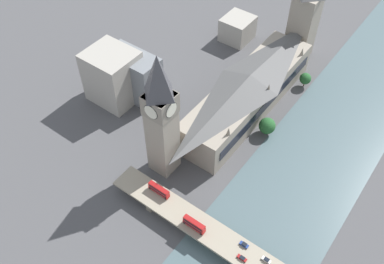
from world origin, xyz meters
name	(u,v)px	position (x,y,z in m)	size (l,w,h in m)	color
ground_plane	(263,127)	(0.00, 0.00, 0.00)	(600.00, 600.00, 0.00)	#4C4C4F
river_water	(318,155)	(-34.29, 0.00, 0.15)	(56.57, 360.00, 0.30)	#4C6066
parliament_hall	(248,92)	(15.95, -8.00, 12.76)	(26.36, 105.64, 25.68)	gray
clock_tower	(161,115)	(27.79, 54.92, 38.16)	(13.42, 13.42, 72.91)	gray
victoria_tower	(304,22)	(16.01, -72.49, 25.70)	(15.35, 15.35, 55.40)	gray
road_bridge	(244,256)	(-34.29, 75.71, 5.28)	(145.14, 13.39, 6.49)	gray
double_decker_bus_lead	(159,190)	(16.14, 73.13, 9.06)	(11.67, 2.49, 4.64)	red
double_decker_bus_mid	(194,224)	(-8.74, 78.22, 9.30)	(11.30, 2.57, 5.10)	red
car_northbound_lead	(242,258)	(-34.38, 78.14, 7.15)	(4.53, 1.76, 1.27)	maroon
car_northbound_tail	(244,245)	(-31.75, 72.25, 7.22)	(4.19, 1.86, 1.49)	navy
car_southbound_mid	(266,260)	(-43.23, 72.62, 7.21)	(4.28, 1.87, 1.43)	silver
city_block_west	(134,75)	(77.36, 21.77, 14.50)	(32.39, 16.72, 29.01)	slate
city_block_center	(237,29)	(58.28, -63.26, 8.35)	(19.08, 20.42, 16.69)	#A39E93
city_block_east	(113,76)	(85.30, 31.01, 16.27)	(27.87, 25.06, 32.55)	#A39E93
tree_embankment_near	(305,79)	(-2.63, -46.16, 6.09)	(7.19, 7.19, 9.70)	brown
tree_embankment_mid	(267,126)	(-3.65, 2.85, 6.14)	(9.38, 9.38, 10.84)	brown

